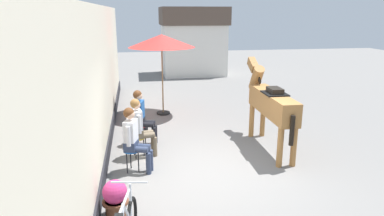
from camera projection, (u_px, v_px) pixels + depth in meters
The scene contains 10 objects.
ground_plane at pixel (195, 126), 10.29m from camera, with size 40.00×40.00×0.00m, color slate.
pub_facade_wall at pixel (99, 88), 8.06m from camera, with size 0.34×14.00×3.40m.
distant_cottage at pixel (193, 40), 18.34m from camera, with size 3.40×2.60×3.50m.
seated_visitor_near at pixel (134, 137), 7.14m from camera, with size 0.61×0.48×1.39m.
seated_visitor_middle at pixel (140, 125), 7.89m from camera, with size 0.61×0.49×1.39m.
seated_visitor_far at pixel (142, 114), 8.69m from camera, with size 0.61×0.48×1.39m.
saddled_horse_center at pixel (270, 102), 8.32m from camera, with size 0.51×3.00×2.06m.
flower_planter_near at pixel (115, 198), 5.65m from camera, with size 0.43×0.43×0.64m.
cafe_parasol at pixel (162, 41), 10.85m from camera, with size 2.10×2.10×2.58m.
satchel_bag at pixel (142, 131), 9.53m from camera, with size 0.28×0.12×0.20m, color black.
Camera 1 is at (-1.69, -6.63, 3.25)m, focal length 32.51 mm.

